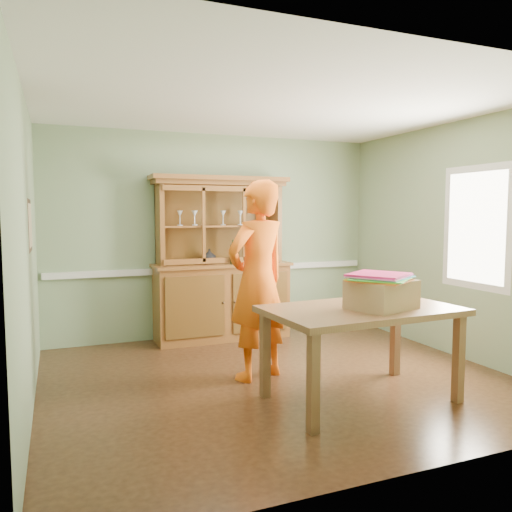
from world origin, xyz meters
name	(u,v)px	position (x,y,z in m)	size (l,w,h in m)	color
floor	(278,378)	(0.00, 0.00, 0.00)	(4.50, 4.50, 0.00)	#4E2F19
ceiling	(279,104)	(0.00, 0.00, 2.70)	(4.50, 4.50, 0.00)	white
wall_back	(217,236)	(0.00, 2.00, 1.35)	(4.50, 4.50, 0.00)	gray
wall_left	(27,251)	(-2.25, 0.00, 1.35)	(4.00, 4.00, 0.00)	gray
wall_right	(456,240)	(2.25, 0.00, 1.35)	(4.00, 4.00, 0.00)	gray
wall_front	(413,263)	(0.00, -2.00, 1.35)	(4.50, 4.50, 0.00)	gray
chair_rail	(218,269)	(0.00, 1.98, 0.90)	(4.41, 0.05, 0.08)	silver
framed_map	(31,225)	(-2.23, 0.30, 1.55)	(0.03, 0.60, 0.46)	#352315
window_panel	(475,227)	(2.23, -0.30, 1.50)	(0.03, 0.96, 1.36)	silver
china_hutch	(221,282)	(-0.02, 1.76, 0.75)	(1.81, 0.60, 2.13)	brown
dining_table	(361,318)	(0.45, -0.79, 0.73)	(1.72, 1.09, 0.83)	brown
cardboard_box	(382,294)	(0.57, -0.91, 0.96)	(0.53, 0.43, 0.25)	#90704A
kite_stack	(381,277)	(0.54, -0.94, 1.11)	(0.62, 0.62, 0.06)	orange
person	(258,280)	(-0.18, 0.09, 0.99)	(0.72, 0.47, 1.98)	#FF6210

